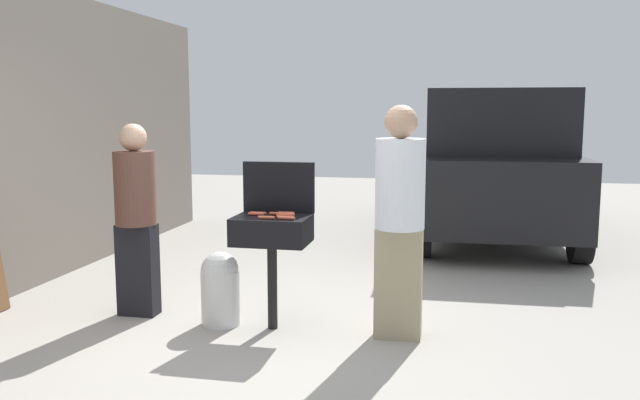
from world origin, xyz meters
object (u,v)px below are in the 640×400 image
at_px(hot_dog_2, 258,213).
at_px(hot_dog_3, 256,214).
at_px(hot_dog_7, 266,217).
at_px(person_right, 400,214).
at_px(hot_dog_8, 287,218).
at_px(hot_dog_6, 286,213).
at_px(hot_dog_0, 285,217).
at_px(person_left, 136,213).
at_px(propane_tank, 220,287).
at_px(hot_dog_1, 278,214).
at_px(hot_dog_4, 287,215).
at_px(hot_dog_5, 285,215).
at_px(parked_minivan, 493,164).
at_px(bbq_grill, 272,234).

bearing_deg(hot_dog_2, hot_dog_3, -99.06).
height_order(hot_dog_7, person_right, person_right).
bearing_deg(hot_dog_8, hot_dog_6, 105.72).
height_order(hot_dog_0, person_left, person_left).
relative_size(hot_dog_6, propane_tank, 0.21).
distance_m(hot_dog_2, hot_dog_6, 0.23).
xyz_separation_m(hot_dog_2, hot_dog_3, (-0.01, -0.04, 0.00)).
bearing_deg(person_right, hot_dog_6, -7.06).
height_order(hot_dog_7, hot_dog_8, same).
height_order(hot_dog_1, hot_dog_4, same).
bearing_deg(hot_dog_4, propane_tank, -176.71).
height_order(hot_dog_5, parked_minivan, parked_minivan).
xyz_separation_m(hot_dog_5, hot_dog_6, (-0.01, 0.11, 0.00)).
height_order(hot_dog_1, parked_minivan, parked_minivan).
relative_size(hot_dog_2, hot_dog_3, 1.00).
relative_size(person_right, parked_minivan, 0.41).
bearing_deg(hot_dog_7, person_right, 7.09).
xyz_separation_m(hot_dog_0, hot_dog_4, (-0.02, 0.13, 0.00)).
relative_size(propane_tank, person_right, 0.34).
distance_m(hot_dog_8, person_left, 1.42).
xyz_separation_m(hot_dog_4, hot_dog_8, (0.04, -0.16, 0.00)).
height_order(hot_dog_2, hot_dog_7, same).
bearing_deg(hot_dog_3, person_left, 174.55).
bearing_deg(hot_dog_2, bbq_grill, -23.63).
bearing_deg(hot_dog_0, hot_dog_8, -54.99).
bearing_deg(hot_dog_6, hot_dog_3, -158.95).
distance_m(hot_dog_2, hot_dog_7, 0.22).
height_order(hot_dog_0, hot_dog_4, same).
relative_size(hot_dog_0, propane_tank, 0.21).
distance_m(propane_tank, person_right, 1.61).
distance_m(hot_dog_6, hot_dog_7, 0.25).
xyz_separation_m(hot_dog_3, hot_dog_5, (0.24, -0.02, 0.00)).
height_order(hot_dog_4, person_right, person_right).
bearing_deg(hot_dog_3, hot_dog_8, -25.69).
distance_m(hot_dog_2, person_right, 1.15).
distance_m(hot_dog_7, hot_dog_8, 0.16).
distance_m(hot_dog_6, person_left, 1.34).
height_order(hot_dog_2, hot_dog_8, same).
relative_size(hot_dog_6, parked_minivan, 0.03).
bearing_deg(hot_dog_1, hot_dog_3, -161.12).
distance_m(hot_dog_1, hot_dog_2, 0.16).
height_order(bbq_grill, hot_dog_8, hot_dog_8).
height_order(hot_dog_1, hot_dog_8, same).
bearing_deg(person_right, hot_dog_5, -0.29).
bearing_deg(hot_dog_1, hot_dog_8, -56.83).
bearing_deg(hot_dog_7, parked_minivan, 66.86).
height_order(person_right, parked_minivan, parked_minivan).
bearing_deg(hot_dog_8, hot_dog_5, 112.76).
relative_size(bbq_grill, person_right, 0.51).
xyz_separation_m(bbq_grill, hot_dog_5, (0.11, -0.01, 0.16)).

